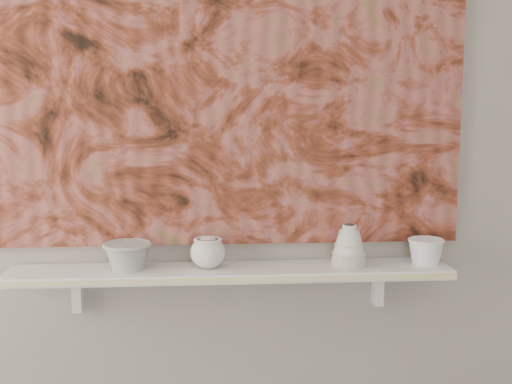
{
  "coord_description": "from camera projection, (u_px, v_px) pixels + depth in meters",
  "views": [
    {
      "loc": [
        -0.08,
        -0.68,
        1.51
      ],
      "look_at": [
        0.08,
        1.49,
        1.17
      ],
      "focal_mm": 50.0,
      "sensor_mm": 36.0,
      "label": 1
    }
  ],
  "objects": [
    {
      "name": "shelf",
      "position": [
        230.0,
        272.0,
        2.25
      ],
      "size": [
        1.4,
        0.18,
        0.03
      ],
      "primitive_type": "cube",
      "color": "silver",
      "rests_on": "wall_back"
    },
    {
      "name": "house_motif",
      "position": [
        368.0,
        169.0,
        2.3
      ],
      "size": [
        0.09,
        0.0,
        0.08
      ],
      "primitive_type": "cube",
      "color": "black",
      "rests_on": "painting"
    },
    {
      "name": "cup_cream",
      "position": [
        208.0,
        253.0,
        2.24
      ],
      "size": [
        0.14,
        0.14,
        0.1
      ],
      "primitive_type": null,
      "rotation": [
        0.0,
        0.0,
        0.28
      ],
      "color": "silver",
      "rests_on": "shelf"
    },
    {
      "name": "bracket_right",
      "position": [
        377.0,
        286.0,
        2.36
      ],
      "size": [
        0.03,
        0.06,
        0.12
      ],
      "primitive_type": "cube",
      "color": "silver",
      "rests_on": "wall_back"
    },
    {
      "name": "bell_vessel",
      "position": [
        349.0,
        245.0,
        2.26
      ],
      "size": [
        0.12,
        0.12,
        0.13
      ],
      "primitive_type": null,
      "rotation": [
        0.0,
        0.0,
        0.01
      ],
      "color": "beige",
      "rests_on": "shelf"
    },
    {
      "name": "wall_back",
      "position": [
        229.0,
        133.0,
        2.28
      ],
      "size": [
        3.6,
        0.0,
        3.6
      ],
      "primitive_type": "plane",
      "rotation": [
        1.57,
        0.0,
        0.0
      ],
      "color": "gray",
      "rests_on": "floor"
    },
    {
      "name": "bowl_grey",
      "position": [
        128.0,
        256.0,
        2.22
      ],
      "size": [
        0.2,
        0.2,
        0.09
      ],
      "primitive_type": null,
      "rotation": [
        0.0,
        0.0,
        0.36
      ],
      "color": "#9D9D9A",
      "rests_on": "shelf"
    },
    {
      "name": "bracket_left",
      "position": [
        78.0,
        292.0,
        2.29
      ],
      "size": [
        0.03,
        0.06,
        0.12
      ],
      "primitive_type": "cube",
      "color": "silver",
      "rests_on": "wall_back"
    },
    {
      "name": "bowl_white",
      "position": [
        426.0,
        251.0,
        2.29
      ],
      "size": [
        0.13,
        0.13,
        0.08
      ],
      "primitive_type": null,
      "rotation": [
        0.0,
        0.0,
        0.11
      ],
      "color": "white",
      "rests_on": "shelf"
    },
    {
      "name": "shelf_stripe",
      "position": [
        232.0,
        280.0,
        2.16
      ],
      "size": [
        1.4,
        0.01,
        0.02
      ],
      "primitive_type": "cube",
      "color": "beige",
      "rests_on": "shelf"
    },
    {
      "name": "painting",
      "position": [
        228.0,
        72.0,
        2.23
      ],
      "size": [
        1.5,
        0.02,
        1.1
      ],
      "primitive_type": "cube",
      "color": "maroon",
      "rests_on": "wall_back"
    }
  ]
}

